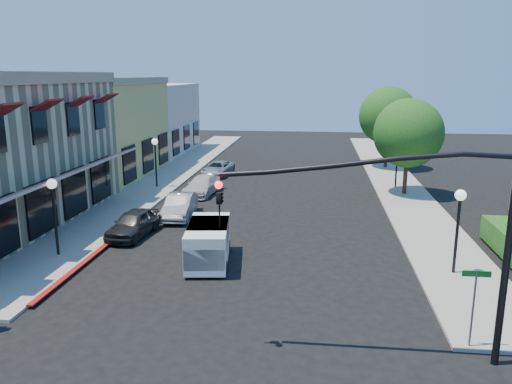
# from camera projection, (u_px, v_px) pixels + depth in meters

# --- Properties ---
(ground) EXTENTS (120.00, 120.00, 0.00)m
(ground) POSITION_uv_depth(u_px,v_px,m) (205.00, 374.00, 13.58)
(ground) COLOR black
(ground) RESTS_ON ground
(sidewalk_left) EXTENTS (3.50, 50.00, 0.12)m
(sidewalk_left) POSITION_uv_depth(u_px,v_px,m) (173.00, 174.00, 40.69)
(sidewalk_left) COLOR gray
(sidewalk_left) RESTS_ON ground
(sidewalk_right) EXTENTS (3.50, 50.00, 0.12)m
(sidewalk_right) POSITION_uv_depth(u_px,v_px,m) (393.00, 179.00, 38.60)
(sidewalk_right) COLOR gray
(sidewalk_right) RESTS_ON ground
(curb_red_strip) EXTENTS (0.25, 10.00, 0.06)m
(curb_red_strip) POSITION_uv_depth(u_px,v_px,m) (93.00, 258.00, 22.13)
(curb_red_strip) COLOR maroon
(curb_red_strip) RESTS_ON ground
(yellow_stucco_building) EXTENTS (10.00, 12.00, 7.60)m
(yellow_stucco_building) POSITION_uv_depth(u_px,v_px,m) (85.00, 128.00, 39.67)
(yellow_stucco_building) COLOR tan
(yellow_stucco_building) RESTS_ON ground
(pink_stucco_building) EXTENTS (10.00, 12.00, 7.00)m
(pink_stucco_building) POSITION_uv_depth(u_px,v_px,m) (138.00, 119.00, 51.33)
(pink_stucco_building) COLOR beige
(pink_stucco_building) RESTS_ON ground
(street_tree_a) EXTENTS (4.56, 4.56, 6.48)m
(street_tree_a) POSITION_uv_depth(u_px,v_px,m) (408.00, 133.00, 32.82)
(street_tree_a) COLOR black
(street_tree_a) RESTS_ON ground
(street_tree_b) EXTENTS (4.94, 4.94, 7.02)m
(street_tree_b) POSITION_uv_depth(u_px,v_px,m) (388.00, 116.00, 42.40)
(street_tree_b) COLOR black
(street_tree_b) RESTS_ON ground
(signal_mast_arm) EXTENTS (8.01, 0.39, 6.00)m
(signal_mast_arm) POSITION_uv_depth(u_px,v_px,m) (427.00, 222.00, 13.39)
(signal_mast_arm) COLOR black
(signal_mast_arm) RESTS_ON ground
(street_name_sign) EXTENTS (0.80, 0.06, 2.50)m
(street_name_sign) POSITION_uv_depth(u_px,v_px,m) (474.00, 296.00, 14.42)
(street_name_sign) COLOR #595B5E
(street_name_sign) RESTS_ON ground
(lamppost_left_near) EXTENTS (0.44, 0.44, 3.57)m
(lamppost_left_near) POSITION_uv_depth(u_px,v_px,m) (53.00, 198.00, 21.69)
(lamppost_left_near) COLOR black
(lamppost_left_near) RESTS_ON ground
(lamppost_left_far) EXTENTS (0.44, 0.44, 3.57)m
(lamppost_left_far) POSITION_uv_depth(u_px,v_px,m) (155.00, 150.00, 35.22)
(lamppost_left_far) COLOR black
(lamppost_left_far) RESTS_ON ground
(lamppost_right_near) EXTENTS (0.44, 0.44, 3.57)m
(lamppost_right_near) POSITION_uv_depth(u_px,v_px,m) (459.00, 210.00, 19.67)
(lamppost_right_near) COLOR black
(lamppost_right_near) RESTS_ON ground
(lamppost_right_far) EXTENTS (0.44, 0.44, 3.57)m
(lamppost_right_far) POSITION_uv_depth(u_px,v_px,m) (398.00, 151.00, 35.12)
(lamppost_right_far) COLOR black
(lamppost_right_far) RESTS_ON ground
(white_van) EXTENTS (2.16, 4.08, 1.73)m
(white_van) POSITION_uv_depth(u_px,v_px,m) (208.00, 241.00, 21.37)
(white_van) COLOR silver
(white_van) RESTS_ON ground
(parked_car_a) EXTENTS (1.96, 4.05, 1.33)m
(parked_car_a) POSITION_uv_depth(u_px,v_px,m) (133.00, 223.00, 25.04)
(parked_car_a) COLOR black
(parked_car_a) RESTS_ON ground
(parked_car_b) EXTENTS (1.71, 4.17, 1.34)m
(parked_car_b) POSITION_uv_depth(u_px,v_px,m) (180.00, 206.00, 28.34)
(parked_car_b) COLOR gray
(parked_car_b) RESTS_ON ground
(parked_car_c) EXTENTS (2.21, 4.45, 1.24)m
(parked_car_c) POSITION_uv_depth(u_px,v_px,m) (202.00, 185.00, 33.81)
(parked_car_c) COLOR #B8B8B6
(parked_car_c) RESTS_ON ground
(parked_car_d) EXTENTS (2.41, 4.27, 1.13)m
(parked_car_d) POSITION_uv_depth(u_px,v_px,m) (218.00, 169.00, 40.20)
(parked_car_d) COLOR gray
(parked_car_d) RESTS_ON ground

